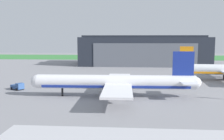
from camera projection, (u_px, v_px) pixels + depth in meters
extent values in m
plane|color=gray|center=(117.00, 103.00, 63.36)|extent=(440.00, 440.00, 0.00)
cube|color=#39823D|center=(127.00, 57.00, 217.76)|extent=(440.00, 56.00, 0.08)
cube|color=#232833|center=(143.00, 51.00, 156.64)|extent=(76.45, 32.93, 16.91)
cube|color=slate|center=(145.00, 55.00, 140.41)|extent=(58.10, 0.30, 13.53)
cube|color=#232833|center=(143.00, 36.00, 155.52)|extent=(76.45, 7.90, 1.20)
sphere|color=silver|center=(178.00, 69.00, 99.36)|extent=(3.16, 3.16, 3.16)
cube|color=orange|center=(186.00, 55.00, 98.25)|extent=(5.12, 0.74, 6.88)
cube|color=silver|center=(185.00, 69.00, 96.01)|extent=(3.90, 5.89, 0.28)
cube|color=silver|center=(183.00, 67.00, 101.97)|extent=(3.90, 5.89, 0.28)
cube|color=silver|center=(221.00, 68.00, 105.59)|extent=(7.30, 15.99, 0.56)
cylinder|color=gray|center=(224.00, 72.00, 104.43)|extent=(3.98, 2.47, 2.23)
cylinder|color=black|center=(224.00, 77.00, 99.35)|extent=(0.56, 0.56, 2.14)
cylinder|color=white|center=(115.00, 82.00, 69.48)|extent=(44.04, 4.82, 3.86)
sphere|color=white|center=(37.00, 81.00, 70.60)|extent=(3.71, 3.71, 3.71)
sphere|color=white|center=(196.00, 83.00, 68.36)|extent=(3.01, 3.01, 3.01)
cube|color=navy|center=(115.00, 86.00, 69.61)|extent=(40.52, 4.78, 0.68)
cube|color=navy|center=(183.00, 64.00, 67.89)|extent=(5.72, 0.52, 6.56)
cube|color=white|center=(183.00, 79.00, 71.32)|extent=(4.07, 5.49, 0.28)
cube|color=white|center=(189.00, 83.00, 65.57)|extent=(4.07, 5.49, 0.28)
cube|color=white|center=(119.00, 78.00, 78.84)|extent=(7.40, 16.89, 0.56)
cube|color=white|center=(117.00, 91.00, 60.15)|extent=(7.40, 16.89, 0.56)
cylinder|color=gray|center=(117.00, 83.00, 77.72)|extent=(3.71, 2.20, 2.12)
cylinder|color=gray|center=(114.00, 95.00, 61.69)|extent=(3.71, 2.20, 2.12)
cylinder|color=black|center=(62.00, 92.00, 70.62)|extent=(0.56, 0.56, 2.24)
cylinder|color=black|center=(122.00, 91.00, 71.78)|extent=(0.56, 0.56, 2.24)
cylinder|color=black|center=(121.00, 94.00, 67.76)|extent=(0.56, 0.56, 2.24)
cube|color=#335693|center=(20.00, 86.00, 78.53)|extent=(2.55, 2.69, 1.86)
cube|color=#335693|center=(16.00, 86.00, 79.95)|extent=(3.64, 3.40, 1.10)
cylinder|color=black|center=(17.00, 90.00, 77.78)|extent=(0.79, 0.64, 0.77)
cylinder|color=black|center=(23.00, 88.00, 79.62)|extent=(0.79, 0.64, 0.77)
cylinder|color=black|center=(12.00, 88.00, 79.44)|extent=(0.79, 0.64, 0.77)
cylinder|color=black|center=(18.00, 87.00, 81.27)|extent=(0.79, 0.64, 0.77)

